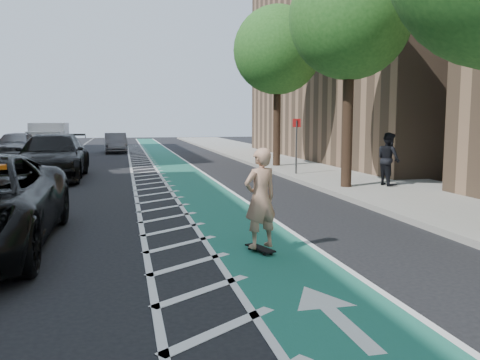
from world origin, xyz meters
name	(u,v)px	position (x,y,z in m)	size (l,w,h in m)	color
ground	(99,270)	(0.00, 0.00, 0.00)	(120.00, 120.00, 0.00)	black
bike_lane	(195,186)	(3.00, 10.00, 0.01)	(2.00, 90.00, 0.01)	#1B6044
buffer_strip	(154,187)	(1.50, 10.00, 0.01)	(1.40, 90.00, 0.01)	silver
sidewalk_right	(358,180)	(9.50, 10.00, 0.07)	(5.00, 90.00, 0.15)	gray
curb_right	(300,181)	(7.05, 10.00, 0.08)	(0.12, 90.00, 0.16)	gray
building_right_far	(410,1)	(17.50, 20.00, 9.50)	(14.00, 22.00, 19.00)	#84664C
tree_r_c	(346,21)	(7.90, 8.00, 5.77)	(4.20, 4.20, 7.90)	#382619
tree_r_d	(276,51)	(7.90, 16.00, 5.77)	(4.20, 4.20, 7.90)	#382619
sign_post	(296,145)	(7.60, 12.00, 1.35)	(0.35, 0.08, 2.47)	#4C4C4C
skateboard	(260,248)	(2.88, 0.49, 0.08)	(0.44, 0.76, 0.10)	black
skateboarder	(260,198)	(2.88, 0.49, 1.03)	(0.68, 0.44, 1.85)	tan
suv_far	(53,157)	(-2.40, 13.60, 0.92)	(2.59, 6.36, 1.85)	black
car_silver	(16,145)	(-6.00, 25.17, 0.86)	(2.03, 5.04, 1.72)	gray
car_grey	(116,143)	(-0.09, 29.83, 0.72)	(1.52, 4.35, 1.43)	#59585D
pedestrian	(388,159)	(9.48, 7.65, 1.08)	(0.90, 0.70, 1.85)	black
box_truck	(49,140)	(-4.69, 29.71, 1.00)	(2.42, 5.23, 2.17)	white
barrel_c	(32,159)	(-4.00, 18.37, 0.48)	(0.74, 0.74, 1.01)	orange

